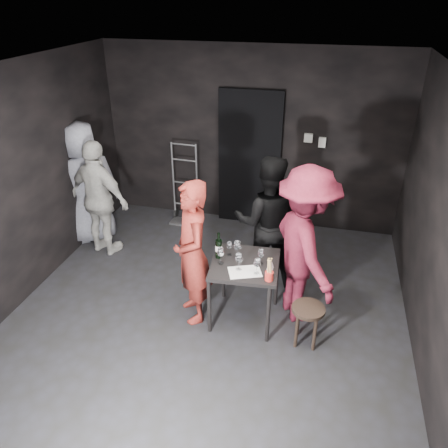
% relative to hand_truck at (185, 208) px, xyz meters
% --- Properties ---
extents(floor, '(4.50, 5.00, 0.02)m').
position_rel_hand_truck_xyz_m(floor, '(0.98, -2.18, -0.23)').
color(floor, black).
rests_on(floor, ground).
extents(ceiling, '(4.50, 5.00, 0.02)m').
position_rel_hand_truck_xyz_m(ceiling, '(0.98, -2.18, 2.47)').
color(ceiling, silver).
rests_on(ceiling, ground).
extents(wall_back, '(4.50, 0.04, 2.70)m').
position_rel_hand_truck_xyz_m(wall_back, '(0.98, 0.32, 1.12)').
color(wall_back, black).
rests_on(wall_back, ground).
extents(wall_front, '(4.50, 0.04, 2.70)m').
position_rel_hand_truck_xyz_m(wall_front, '(0.98, -4.68, 1.12)').
color(wall_front, black).
rests_on(wall_front, ground).
extents(wall_left, '(0.04, 5.00, 2.70)m').
position_rel_hand_truck_xyz_m(wall_left, '(-1.27, -2.18, 1.12)').
color(wall_left, black).
rests_on(wall_left, ground).
extents(wall_right, '(0.04, 5.00, 2.70)m').
position_rel_hand_truck_xyz_m(wall_right, '(3.23, -2.18, 1.12)').
color(wall_right, black).
rests_on(wall_right, ground).
extents(doorway, '(0.95, 0.10, 2.10)m').
position_rel_hand_truck_xyz_m(doorway, '(0.98, 0.26, 0.82)').
color(doorway, black).
rests_on(doorway, ground).
extents(wallbox_upper, '(0.12, 0.06, 0.12)m').
position_rel_hand_truck_xyz_m(wallbox_upper, '(1.83, 0.27, 1.22)').
color(wallbox_upper, '#B7B7B2').
rests_on(wallbox_upper, wall_back).
extents(wallbox_lower, '(0.10, 0.06, 0.14)m').
position_rel_hand_truck_xyz_m(wallbox_lower, '(2.03, 0.27, 1.17)').
color(wallbox_lower, '#B7B7B2').
rests_on(wallbox_lower, wall_back).
extents(hand_truck, '(0.43, 0.36, 1.30)m').
position_rel_hand_truck_xyz_m(hand_truck, '(0.00, 0.00, 0.00)').
color(hand_truck, '#B2B2B7').
rests_on(hand_truck, floor).
extents(tasting_table, '(0.72, 0.72, 0.75)m').
position_rel_hand_truck_xyz_m(tasting_table, '(1.40, -2.09, 0.42)').
color(tasting_table, black).
rests_on(tasting_table, floor).
extents(stool, '(0.35, 0.35, 0.47)m').
position_rel_hand_truck_xyz_m(stool, '(2.12, -2.33, 0.14)').
color(stool, '#30211A').
rests_on(stool, floor).
extents(server_red, '(0.74, 0.81, 1.87)m').
position_rel_hand_truck_xyz_m(server_red, '(0.83, -2.17, 0.70)').
color(server_red, maroon).
rests_on(server_red, floor).
extents(woman_black, '(0.99, 0.64, 1.90)m').
position_rel_hand_truck_xyz_m(woman_black, '(1.50, -1.27, 0.72)').
color(woman_black, black).
rests_on(woman_black, floor).
extents(man_maroon, '(1.27, 1.57, 2.21)m').
position_rel_hand_truck_xyz_m(man_maroon, '(2.00, -1.86, 0.88)').
color(man_maroon, maroon).
rests_on(man_maroon, floor).
extents(bystander_cream, '(1.15, 0.78, 1.80)m').
position_rel_hand_truck_xyz_m(bystander_cream, '(-0.82, -1.15, 0.67)').
color(bystander_cream, beige).
rests_on(bystander_cream, floor).
extents(bystander_grey, '(1.17, 1.05, 2.11)m').
position_rel_hand_truck_xyz_m(bystander_grey, '(-1.17, -0.86, 0.83)').
color(bystander_grey, gray).
rests_on(bystander_grey, floor).
extents(tasting_mat, '(0.39, 0.33, 0.00)m').
position_rel_hand_truck_xyz_m(tasting_mat, '(1.43, -2.26, 0.52)').
color(tasting_mat, white).
rests_on(tasting_mat, tasting_table).
extents(wine_glass_a, '(0.09, 0.09, 0.21)m').
position_rel_hand_truck_xyz_m(wine_glass_a, '(1.14, -2.16, 0.62)').
color(wine_glass_a, white).
rests_on(wine_glass_a, tasting_table).
extents(wine_glass_b, '(0.08, 0.08, 0.18)m').
position_rel_hand_truck_xyz_m(wine_glass_b, '(1.19, -1.97, 0.61)').
color(wine_glass_b, white).
rests_on(wine_glass_b, tasting_table).
extents(wine_glass_c, '(0.10, 0.10, 0.22)m').
position_rel_hand_truck_xyz_m(wine_glass_c, '(1.29, -2.00, 0.63)').
color(wine_glass_c, white).
rests_on(wine_glass_c, tasting_table).
extents(wine_glass_d, '(0.10, 0.10, 0.21)m').
position_rel_hand_truck_xyz_m(wine_glass_d, '(1.36, -2.23, 0.63)').
color(wine_glass_d, white).
rests_on(wine_glass_d, tasting_table).
extents(wine_glass_e, '(0.09, 0.09, 0.20)m').
position_rel_hand_truck_xyz_m(wine_glass_e, '(1.55, -2.25, 0.62)').
color(wine_glass_e, white).
rests_on(wine_glass_e, tasting_table).
extents(wine_glass_f, '(0.08, 0.08, 0.19)m').
position_rel_hand_truck_xyz_m(wine_glass_f, '(1.56, -2.06, 0.61)').
color(wine_glass_f, white).
rests_on(wine_glass_f, tasting_table).
extents(wine_bottle, '(0.07, 0.07, 0.30)m').
position_rel_hand_truck_xyz_m(wine_bottle, '(1.09, -2.05, 0.64)').
color(wine_bottle, black).
rests_on(wine_bottle, tasting_table).
extents(breadstick_cup, '(0.09, 0.09, 0.27)m').
position_rel_hand_truck_xyz_m(breadstick_cup, '(1.69, -2.33, 0.64)').
color(breadstick_cup, red).
rests_on(breadstick_cup, tasting_table).
extents(reserved_card, '(0.08, 0.12, 0.09)m').
position_rel_hand_truck_xyz_m(reserved_card, '(1.66, -2.16, 0.57)').
color(reserved_card, white).
rests_on(reserved_card, tasting_table).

